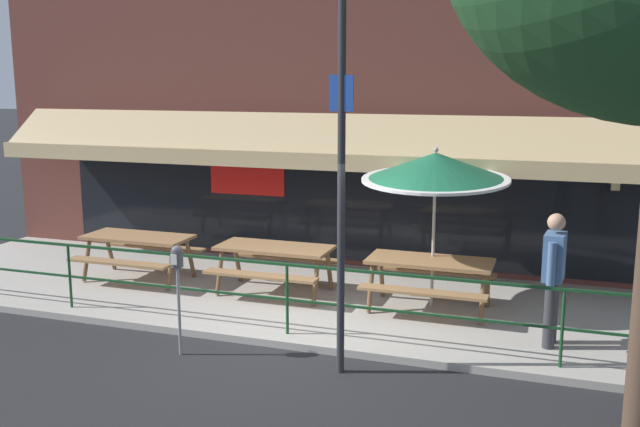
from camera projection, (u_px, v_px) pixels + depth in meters
name	position (u px, v px, depth m)	size (l,w,h in m)	color
ground_plane	(279.00, 349.00, 9.23)	(120.00, 120.00, 0.00)	#232326
patio_deck	(328.00, 300.00, 11.08)	(15.00, 4.00, 0.10)	#ADA89E
restaurant_building	(368.00, 34.00, 12.38)	(15.00, 1.60, 8.50)	brown
patio_railing	(287.00, 283.00, 9.36)	(13.84, 0.04, 0.97)	#194723
picnic_table_left	(138.00, 245.00, 11.94)	(1.80, 1.42, 0.76)	#997047
picnic_table_centre	(275.00, 256.00, 11.18)	(1.80, 1.42, 0.76)	#997047
picnic_table_right	(430.00, 270.00, 10.35)	(1.80, 1.42, 0.76)	#997047
patio_umbrella_right	(435.00, 168.00, 10.29)	(2.14, 2.14, 2.38)	#B7B2A8
pedestrian_walking	(553.00, 273.00, 8.91)	(0.28, 0.62, 1.71)	#333338
parking_meter_near	(177.00, 267.00, 8.82)	(0.15, 0.16, 1.42)	gray
street_sign_pole	(341.00, 178.00, 8.07)	(0.28, 0.09, 4.56)	#2D2D33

